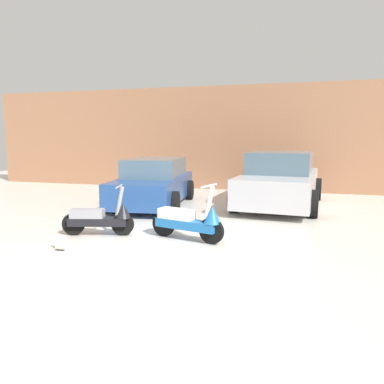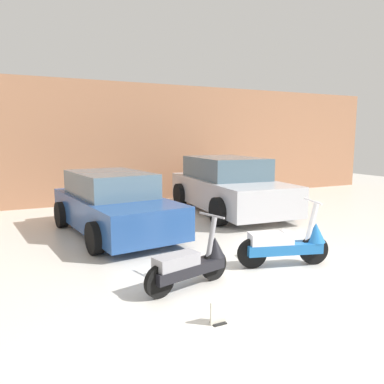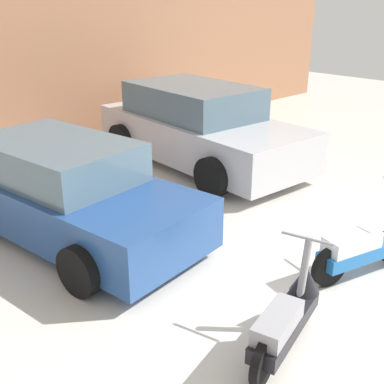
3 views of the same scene
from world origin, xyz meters
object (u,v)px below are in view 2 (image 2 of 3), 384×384
scooter_front_left (192,263)px  car_rear_center (228,186)px  scooter_front_right (288,243)px  placard_near_left_scooter (218,314)px  car_rear_left (113,204)px

scooter_front_left → car_rear_center: (3.16, 4.35, 0.37)m
scooter_front_right → placard_near_left_scooter: size_ratio=5.71×
scooter_front_left → scooter_front_right: 1.76m
scooter_front_right → car_rear_center: size_ratio=0.33×
car_rear_center → placard_near_left_scooter: bearing=-27.4°
scooter_front_left → car_rear_left: 3.42m
car_rear_left → placard_near_left_scooter: 4.48m
scooter_front_left → scooter_front_right: (1.75, 0.12, 0.03)m
scooter_front_left → car_rear_center: car_rear_center is taller
car_rear_left → car_rear_center: size_ratio=0.89×
car_rear_left → car_rear_center: bearing=98.2°
car_rear_center → placard_near_left_scooter: car_rear_center is taller
scooter_front_right → car_rear_center: car_rear_center is taller
scooter_front_left → scooter_front_right: scooter_front_right is taller
car_rear_left → placard_near_left_scooter: bearing=-6.2°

